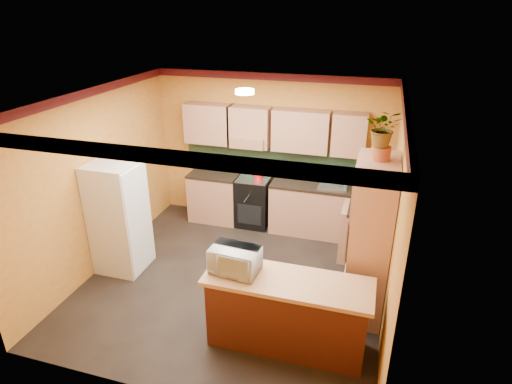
# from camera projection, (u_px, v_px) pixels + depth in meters

# --- Properties ---
(room_shell) EXTENTS (4.24, 4.24, 2.72)m
(room_shell) POSITION_uv_depth(u_px,v_px,m) (239.00, 139.00, 5.71)
(room_shell) COLOR black
(room_shell) RESTS_ON ground
(base_cabinets_back) EXTENTS (3.65, 0.60, 0.88)m
(base_cabinets_back) POSITION_uv_depth(u_px,v_px,m) (288.00, 206.00, 7.61)
(base_cabinets_back) COLOR tan
(base_cabinets_back) RESTS_ON ground
(countertop_back) EXTENTS (3.65, 0.62, 0.04)m
(countertop_back) POSITION_uv_depth(u_px,v_px,m) (288.00, 182.00, 7.43)
(countertop_back) COLOR black
(countertop_back) RESTS_ON base_cabinets_back
(stove) EXTENTS (0.58, 0.58, 0.91)m
(stove) POSITION_uv_depth(u_px,v_px,m) (254.00, 201.00, 7.77)
(stove) COLOR black
(stove) RESTS_ON ground
(kettle) EXTENTS (0.18, 0.18, 0.18)m
(kettle) POSITION_uv_depth(u_px,v_px,m) (259.00, 175.00, 7.48)
(kettle) COLOR red
(kettle) RESTS_ON stove
(sink) EXTENTS (0.48, 0.40, 0.03)m
(sink) POSITION_uv_depth(u_px,v_px,m) (333.00, 185.00, 7.21)
(sink) COLOR silver
(sink) RESTS_ON countertop_back
(base_cabinets_right) EXTENTS (0.60, 0.80, 0.88)m
(base_cabinets_right) POSITION_uv_depth(u_px,v_px,m) (367.00, 234.00, 6.70)
(base_cabinets_right) COLOR tan
(base_cabinets_right) RESTS_ON ground
(countertop_right) EXTENTS (0.62, 0.80, 0.04)m
(countertop_right) POSITION_uv_depth(u_px,v_px,m) (370.00, 208.00, 6.51)
(countertop_right) COLOR black
(countertop_right) RESTS_ON base_cabinets_right
(fridge) EXTENTS (0.68, 0.66, 1.70)m
(fridge) POSITION_uv_depth(u_px,v_px,m) (119.00, 217.00, 6.33)
(fridge) COLOR white
(fridge) RESTS_ON ground
(pantry) EXTENTS (0.48, 0.90, 2.10)m
(pantry) POSITION_uv_depth(u_px,v_px,m) (370.00, 241.00, 5.31)
(pantry) COLOR tan
(pantry) RESTS_ON ground
(fern_pot) EXTENTS (0.22, 0.22, 0.16)m
(fern_pot) POSITION_uv_depth(u_px,v_px,m) (381.00, 153.00, 4.90)
(fern_pot) COLOR #A24627
(fern_pot) RESTS_ON pantry
(fern) EXTENTS (0.39, 0.34, 0.43)m
(fern) POSITION_uv_depth(u_px,v_px,m) (384.00, 128.00, 4.78)
(fern) COLOR tan
(fern) RESTS_ON fern_pot
(breakfast_bar) EXTENTS (1.80, 0.55, 0.88)m
(breakfast_bar) POSITION_uv_depth(u_px,v_px,m) (287.00, 315.00, 4.96)
(breakfast_bar) COLOR #4E2112
(breakfast_bar) RESTS_ON ground
(bar_top) EXTENTS (1.90, 0.65, 0.05)m
(bar_top) POSITION_uv_depth(u_px,v_px,m) (288.00, 282.00, 4.77)
(bar_top) COLOR tan
(bar_top) RESTS_ON breakfast_bar
(microwave) EXTENTS (0.58, 0.41, 0.30)m
(microwave) POSITION_uv_depth(u_px,v_px,m) (235.00, 260.00, 4.86)
(microwave) COLOR white
(microwave) RESTS_ON bar_top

